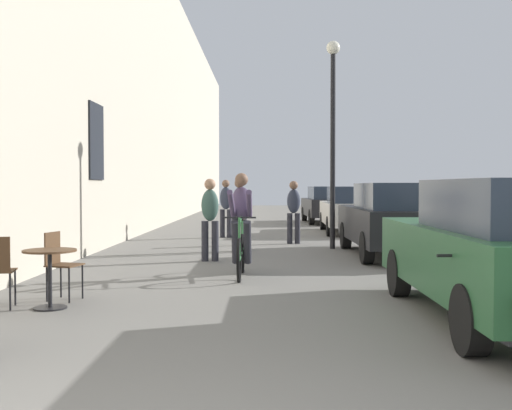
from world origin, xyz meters
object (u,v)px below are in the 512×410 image
street_lamp (333,117)px  parked_car_second (395,218)px  cyclist_on_bicycle (241,227)px  parked_car_nearest (507,249)px  pedestrian_furthest (226,205)px  pedestrian_mid (239,210)px  parked_car_fourth (327,204)px  pedestrian_far (294,208)px  cafe_table_mid (50,266)px  parked_car_third (351,209)px  cafe_chair_mid_toward_wall (60,261)px  parked_motorcycle (502,318)px  pedestrian_near (210,215)px

street_lamp → parked_car_second: 2.99m
cyclist_on_bicycle → parked_car_nearest: size_ratio=0.40×
pedestrian_furthest → parked_car_nearest: bearing=-71.0°
pedestrian_mid → parked_car_nearest: bearing=-66.0°
cyclist_on_bicycle → parked_car_fourth: cyclist_on_bicycle is taller
pedestrian_far → parked_car_fourth: 8.97m
parked_car_second → street_lamp: bearing=127.3°
pedestrian_furthest → cafe_table_mid: bearing=-98.3°
cafe_table_mid → parked_car_third: bearing=65.9°
cyclist_on_bicycle → pedestrian_furthest: (-0.73, 7.50, 0.13)m
cafe_table_mid → parked_car_fourth: 17.94m
cafe_chair_mid_toward_wall → parked_car_third: parked_car_third is taller
parked_car_fourth → parked_car_second: bearing=-88.8°
cafe_chair_mid_toward_wall → pedestrian_far: pedestrian_far is taller
cafe_table_mid → street_lamp: 8.68m
street_lamp → parked_motorcycle: 9.84m
pedestrian_mid → cafe_table_mid: bearing=-107.2°
parked_car_third → parked_motorcycle: (-0.78, -14.31, -0.36)m
parked_car_nearest → parked_car_second: 6.29m
cyclist_on_bicycle → parked_car_third: bearing=71.2°
pedestrian_near → parked_car_fourth: 12.99m
cafe_table_mid → pedestrian_mid: 6.89m
pedestrian_near → pedestrian_mid: size_ratio=0.98×
pedestrian_near → pedestrian_mid: bearing=74.8°
parked_car_nearest → parked_motorcycle: (-0.68, -1.65, -0.41)m
pedestrian_far → pedestrian_furthest: pedestrian_furthest is taller
parked_motorcycle → cafe_chair_mid_toward_wall: bearing=148.0°
cafe_chair_mid_toward_wall → pedestrian_mid: size_ratio=0.53×
street_lamp → pedestrian_far: bearing=124.2°
cyclist_on_bicycle → pedestrian_near: 2.07m
cafe_table_mid → parked_motorcycle: bearing=-27.0°
parked_car_nearest → parked_car_second: parked_car_nearest is taller
cafe_chair_mid_toward_wall → parked_car_fourth: size_ratio=0.21×
street_lamp → pedestrian_mid: bearing=-165.6°
cyclist_on_bicycle → parked_car_third: (3.13, 9.22, -0.05)m
pedestrian_mid → street_lamp: 3.13m
pedestrian_near → parked_car_third: 8.22m
cafe_chair_mid_toward_wall → pedestrian_near: pedestrian_near is taller
pedestrian_near → pedestrian_furthest: (-0.04, 5.55, 0.02)m
pedestrian_furthest → parked_car_second: pedestrian_furthest is taller
pedestrian_far → parked_car_fourth: (1.77, 8.79, -0.15)m
pedestrian_near → parked_car_nearest: 6.56m
parked_car_nearest → parked_motorcycle: bearing=-112.5°
cafe_table_mid → parked_car_second: 7.78m
parked_car_third → pedestrian_mid: bearing=-121.5°
pedestrian_mid → parked_car_nearest: size_ratio=0.38×
street_lamp → parked_car_third: 5.51m
cyclist_on_bicycle → pedestrian_mid: cyclist_on_bicycle is taller
pedestrian_furthest → parked_car_second: size_ratio=0.38×
cafe_table_mid → parked_car_third: 13.13m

